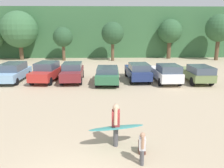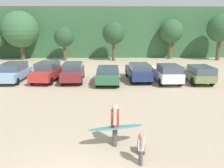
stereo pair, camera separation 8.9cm
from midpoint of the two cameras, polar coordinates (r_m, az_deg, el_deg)
The scene contains 17 objects.
hillside_ridge at distance 41.19m, azimuth -2.70°, elevation 12.96°, with size 108.00×12.00×7.64m, color #38663D.
tree_ridge_back at distance 35.68m, azimuth -22.00°, elevation 12.61°, with size 5.16×5.16×6.91m.
tree_far_right at distance 33.02m, azimuth -11.93°, elevation 11.45°, with size 2.75×2.75×4.68m.
tree_center_right at distance 32.06m, azimuth 0.48°, elevation 12.59°, with size 3.09×3.09×5.37m.
tree_center_left at distance 35.37m, azimuth 14.72°, elevation 12.65°, with size 3.49×3.49×5.80m.
tree_left at distance 35.93m, azimuth 25.75°, elevation 12.51°, with size 3.82×3.82×6.43m.
parked_car_sky_blue at distance 21.67m, azimuth -23.39°, elevation 2.86°, with size 1.89×4.60×1.59m.
parked_car_red at distance 20.59m, azimuth -15.85°, elevation 3.07°, with size 2.16×4.39×1.67m.
parked_car_maroon at distance 20.09m, azimuth -9.66°, elevation 3.09°, with size 1.92×4.42×1.61m.
parked_car_forest_green at distance 19.06m, azimuth -0.88°, elevation 2.49°, with size 1.99×4.43×1.41m.
parked_car_navy at distance 20.19m, azimuth 6.76°, elevation 3.19°, with size 1.94×4.61×1.60m.
parked_car_white at distance 19.85m, azimuth 13.71°, elevation 2.74°, with size 1.92×4.47×1.63m.
parked_car_olive_green at distance 20.68m, azimuth 20.85°, elevation 2.59°, with size 1.78×4.39×1.53m.
person_adult at distance 9.08m, azimuth 1.05°, elevation -9.56°, with size 0.34×0.81×1.70m.
person_child at distance 8.06m, azimuth 7.64°, elevation -15.31°, with size 0.24×0.50×1.17m.
surfboard_teal at distance 9.03m, azimuth 1.23°, elevation -10.93°, with size 2.30×1.08×0.20m.
backpack_dropped at distance 8.90m, azimuth 7.60°, elevation -15.53°, with size 0.24×0.34×0.45m.
Camera 2 is at (1.07, -5.47, 4.60)m, focal length 36.32 mm.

